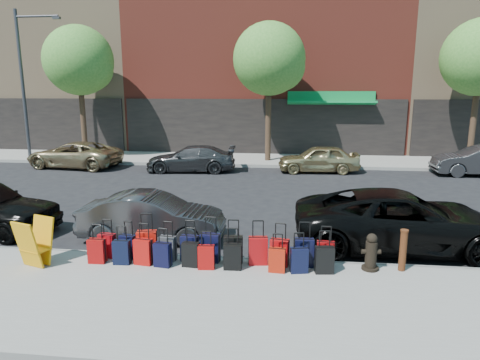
# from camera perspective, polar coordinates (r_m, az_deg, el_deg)

# --- Properties ---
(ground) EXTENTS (120.00, 120.00, 0.00)m
(ground) POSITION_cam_1_polar(r_m,az_deg,el_deg) (14.40, -0.26, -4.01)
(ground) COLOR black
(ground) RESTS_ON ground
(sidewalk_near) EXTENTS (60.00, 4.00, 0.15)m
(sidewalk_near) POSITION_cam_1_polar(r_m,az_deg,el_deg) (8.39, -5.79, -15.80)
(sidewalk_near) COLOR gray
(sidewalk_near) RESTS_ON ground
(sidewalk_far) EXTENTS (60.00, 4.00, 0.15)m
(sidewalk_far) POSITION_cam_1_polar(r_m,az_deg,el_deg) (24.11, 2.58, 2.71)
(sidewalk_far) COLOR gray
(sidewalk_far) RESTS_ON ground
(curb_near) EXTENTS (60.00, 0.08, 0.15)m
(curb_near) POSITION_cam_1_polar(r_m,az_deg,el_deg) (10.18, -3.33, -10.55)
(curb_near) COLOR gray
(curb_near) RESTS_ON ground
(curb_far) EXTENTS (60.00, 0.08, 0.15)m
(curb_far) POSITION_cam_1_polar(r_m,az_deg,el_deg) (22.12, 2.21, 1.87)
(curb_far) COLOR gray
(curb_far) RESTS_ON ground
(building_left) EXTENTS (15.00, 12.12, 16.00)m
(building_left) POSITION_cam_1_polar(r_m,az_deg,el_deg) (36.52, -23.49, 17.39)
(building_left) COLOR #9A7E5E
(building_left) RESTS_ON ground
(building_center) EXTENTS (17.00, 12.85, 20.00)m
(building_center) POSITION_cam_1_polar(r_m,az_deg,el_deg) (32.32, 3.85, 22.72)
(building_center) COLOR maroon
(building_center) RESTS_ON ground
(tree_left) EXTENTS (3.80, 3.80, 7.27)m
(tree_left) POSITION_cam_1_polar(r_m,az_deg,el_deg) (25.97, -20.40, 14.48)
(tree_left) COLOR black
(tree_left) RESTS_ON sidewalk_far
(tree_center) EXTENTS (3.80, 3.80, 7.27)m
(tree_center) POSITION_cam_1_polar(r_m,az_deg,el_deg) (23.30, 4.25, 15.54)
(tree_center) COLOR black
(tree_center) RESTS_ON sidewalk_far
(streetlight) EXTENTS (2.59, 0.18, 8.00)m
(streetlight) POSITION_cam_1_polar(r_m,az_deg,el_deg) (26.78, -26.72, 12.26)
(streetlight) COLOR #333338
(streetlight) RESTS_ON sidewalk_far
(suitcase_front_0) EXTENTS (0.39, 0.24, 0.90)m
(suitcase_front_0) POSITION_cam_1_polar(r_m,az_deg,el_deg) (10.48, -17.29, -8.33)
(suitcase_front_0) COLOR #97090F
(suitcase_front_0) RESTS_ON sidewalk_near
(suitcase_front_1) EXTENTS (0.39, 0.26, 0.87)m
(suitcase_front_1) POSITION_cam_1_polar(r_m,az_deg,el_deg) (10.32, -14.72, -8.55)
(suitcase_front_1) COLOR black
(suitcase_front_1) RESTS_ON sidewalk_near
(suitcase_front_2) EXTENTS (0.48, 0.32, 1.07)m
(suitcase_front_2) POSITION_cam_1_polar(r_m,az_deg,el_deg) (10.12, -12.29, -8.47)
(suitcase_front_2) COLOR #B5150B
(suitcase_front_2) RESTS_ON sidewalk_near
(suitcase_front_3) EXTENTS (0.40, 0.26, 0.91)m
(suitcase_front_3) POSITION_cam_1_polar(r_m,az_deg,el_deg) (9.98, -9.64, -8.96)
(suitcase_front_3) COLOR #38383D
(suitcase_front_3) RESTS_ON sidewalk_near
(suitcase_front_4) EXTENTS (0.40, 0.24, 0.94)m
(suitcase_front_4) POSITION_cam_1_polar(r_m,az_deg,el_deg) (9.89, -6.74, -9.01)
(suitcase_front_4) COLOR black
(suitcase_front_4) RESTS_ON sidewalk_near
(suitcase_front_5) EXTENTS (0.45, 0.28, 1.03)m
(suitcase_front_5) POSITION_cam_1_polar(r_m,az_deg,el_deg) (9.80, -3.99, -8.98)
(suitcase_front_5) COLOR black
(suitcase_front_5) RESTS_ON sidewalk_near
(suitcase_front_6) EXTENTS (0.42, 0.24, 1.00)m
(suitcase_front_6) POSITION_cam_1_polar(r_m,az_deg,el_deg) (9.69, -0.91, -9.26)
(suitcase_front_6) COLOR black
(suitcase_front_6) RESTS_ON sidewalk_near
(suitcase_front_7) EXTENTS (0.44, 0.28, 1.00)m
(suitcase_front_7) POSITION_cam_1_polar(r_m,az_deg,el_deg) (9.64, 2.42, -9.38)
(suitcase_front_7) COLOR #96090D
(suitcase_front_7) RESTS_ON sidewalk_near
(suitcase_front_8) EXTENTS (0.43, 0.29, 0.97)m
(suitcase_front_8) POSITION_cam_1_polar(r_m,az_deg,el_deg) (9.60, 5.29, -9.59)
(suitcase_front_8) COLOR #99090B
(suitcase_front_8) RESTS_ON sidewalk_near
(suitcase_front_9) EXTENTS (0.42, 0.24, 1.00)m
(suitcase_front_9) POSITION_cam_1_polar(r_m,az_deg,el_deg) (9.62, 8.55, -9.54)
(suitcase_front_9) COLOR black
(suitcase_front_9) RESTS_ON sidewalk_near
(suitcase_front_10) EXTENTS (0.39, 0.24, 0.92)m
(suitcase_front_10) POSITION_cam_1_polar(r_m,az_deg,el_deg) (9.69, 11.31, -9.67)
(suitcase_front_10) COLOR maroon
(suitcase_front_10) RESTS_ON sidewalk_near
(suitcase_back_0) EXTENTS (0.38, 0.22, 0.89)m
(suitcase_back_0) POSITION_cam_1_polar(r_m,az_deg,el_deg) (10.23, -18.52, -8.94)
(suitcase_back_0) COLOR #920909
(suitcase_back_0) RESTS_ON sidewalk_near
(suitcase_back_1) EXTENTS (0.37, 0.23, 0.87)m
(suitcase_back_1) POSITION_cam_1_polar(r_m,az_deg,el_deg) (10.01, -15.50, -9.25)
(suitcase_back_1) COLOR black
(suitcase_back_1) RESTS_ON sidewalk_near
(suitcase_back_2) EXTENTS (0.42, 0.28, 0.94)m
(suitcase_back_2) POSITION_cam_1_polar(r_m,az_deg,el_deg) (9.87, -12.75, -9.29)
(suitcase_back_2) COLOR #AB0D0B
(suitcase_back_2) RESTS_ON sidewalk_near
(suitcase_back_3) EXTENTS (0.39, 0.26, 0.86)m
(suitcase_back_3) POSITION_cam_1_polar(r_m,az_deg,el_deg) (9.68, -10.28, -9.77)
(suitcase_back_3) COLOR black
(suitcase_back_3) RESTS_ON sidewalk_near
(suitcase_back_4) EXTENTS (0.38, 0.24, 0.87)m
(suitcase_back_4) POSITION_cam_1_polar(r_m,az_deg,el_deg) (9.59, -6.58, -9.82)
(suitcase_back_4) COLOR black
(suitcase_back_4) RESTS_ON sidewalk_near
(suitcase_back_5) EXTENTS (0.37, 0.23, 0.84)m
(suitcase_back_5) POSITION_cam_1_polar(r_m,az_deg,el_deg) (9.45, -4.52, -10.21)
(suitcase_back_5) COLOR #9F0B0A
(suitcase_back_5) RESTS_ON sidewalk_near
(suitcase_back_6) EXTENTS (0.39, 0.23, 0.91)m
(suitcase_back_6) POSITION_cam_1_polar(r_m,az_deg,el_deg) (9.39, -1.00, -10.16)
(suitcase_back_6) COLOR black
(suitcase_back_6) RESTS_ON sidewalk_near
(suitcase_back_8) EXTENTS (0.37, 0.23, 0.84)m
(suitcase_back_8) POSITION_cam_1_polar(r_m,az_deg,el_deg) (9.30, 4.96, -10.58)
(suitcase_back_8) COLOR #A61C0A
(suitcase_back_8) RESTS_ON sidewalk_near
(suitcase_back_9) EXTENTS (0.40, 0.28, 0.87)m
(suitcase_back_9) POSITION_cam_1_polar(r_m,az_deg,el_deg) (9.32, 7.87, -10.54)
(suitcase_back_9) COLOR black
(suitcase_back_9) RESTS_ON sidewalk_near
(suitcase_back_10) EXTENTS (0.41, 0.27, 0.92)m
(suitcase_back_10) POSITION_cam_1_polar(r_m,az_deg,el_deg) (9.38, 11.18, -10.41)
(suitcase_back_10) COLOR black
(suitcase_back_10) RESTS_ON sidewalk_near
(fire_hydrant) EXTENTS (0.41, 0.37, 0.82)m
(fire_hydrant) POSITION_cam_1_polar(r_m,az_deg,el_deg) (9.75, 17.07, -9.30)
(fire_hydrant) COLOR black
(fire_hydrant) RESTS_ON sidewalk_near
(bollard) EXTENTS (0.17, 0.17, 0.92)m
(bollard) POSITION_cam_1_polar(r_m,az_deg,el_deg) (9.88, 20.91, -8.66)
(bollard) COLOR #38190C
(bollard) RESTS_ON sidewalk_near
(display_rack) EXTENTS (0.76, 0.80, 1.06)m
(display_rack) POSITION_cam_1_polar(r_m,az_deg,el_deg) (10.51, -25.68, -7.57)
(display_rack) COLOR orange
(display_rack) RESTS_ON sidewalk_near
(car_near_1) EXTENTS (3.85, 1.38, 1.26)m
(car_near_1) POSITION_cam_1_polar(r_m,az_deg,el_deg) (11.71, -11.63, -4.85)
(car_near_1) COLOR #373739
(car_near_1) RESTS_ON ground
(car_near_2) EXTENTS (5.35, 2.50, 1.48)m
(car_near_2) POSITION_cam_1_polar(r_m,az_deg,el_deg) (11.55, 20.74, -5.06)
(car_near_2) COLOR black
(car_near_2) RESTS_ON ground
(car_far_0) EXTENTS (5.03, 2.77, 1.33)m
(car_far_0) POSITION_cam_1_polar(r_m,az_deg,el_deg) (23.64, -21.23, 3.17)
(car_far_0) COLOR tan
(car_far_0) RESTS_ON ground
(car_far_1) EXTENTS (4.48, 2.11, 1.26)m
(car_far_1) POSITION_cam_1_polar(r_m,az_deg,el_deg) (21.12, -6.56, 2.84)
(car_far_1) COLOR #37383A
(car_far_1) RESTS_ON ground
(car_far_2) EXTENTS (3.98, 1.80, 1.33)m
(car_far_2) POSITION_cam_1_polar(r_m,az_deg,el_deg) (21.13, 10.44, 2.81)
(car_far_2) COLOR tan
(car_far_2) RESTS_ON ground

